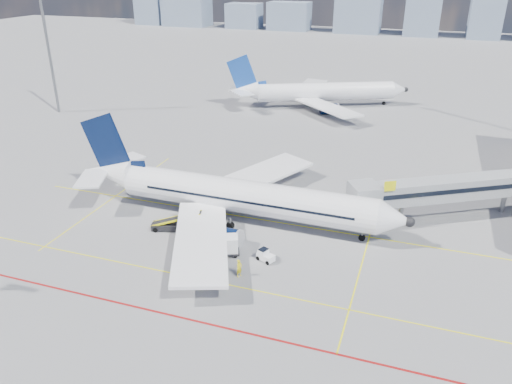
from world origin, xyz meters
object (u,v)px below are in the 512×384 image
at_px(main_aircraft, 232,195).
at_px(cargo_dolly, 221,245).
at_px(second_aircraft, 318,92).
at_px(baggage_tug, 265,255).
at_px(belt_loader, 171,225).
at_px(ramp_worker, 239,268).

distance_m(main_aircraft, cargo_dolly, 8.57).
xyz_separation_m(second_aircraft, baggage_tug, (8.53, -62.65, -2.60)).
bearing_deg(baggage_tug, cargo_dolly, -151.19).
bearing_deg(main_aircraft, belt_loader, -139.12).
xyz_separation_m(main_aircraft, second_aircraft, (-1.79, 55.00, 0.00)).
xyz_separation_m(baggage_tug, belt_loader, (-12.55, 2.72, 0.02)).
height_order(main_aircraft, ramp_worker, main_aircraft).
distance_m(main_aircraft, baggage_tug, 10.52).
distance_m(cargo_dolly, belt_loader, 8.33).
height_order(main_aircraft, baggage_tug, main_aircraft).
height_order(baggage_tug, cargo_dolly, cargo_dolly).
relative_size(second_aircraft, cargo_dolly, 8.61).
height_order(main_aircraft, belt_loader, main_aircraft).
height_order(baggage_tug, belt_loader, belt_loader).
height_order(second_aircraft, belt_loader, second_aircraft).
bearing_deg(belt_loader, ramp_worker, -45.79).
xyz_separation_m(main_aircraft, baggage_tug, (6.74, -7.65, -2.60)).
bearing_deg(second_aircraft, belt_loader, -118.45).
bearing_deg(ramp_worker, baggage_tug, -0.56).
bearing_deg(ramp_worker, cargo_dolly, 68.31).
height_order(main_aircraft, cargo_dolly, main_aircraft).
xyz_separation_m(baggage_tug, ramp_worker, (-1.53, -3.67, 0.34)).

